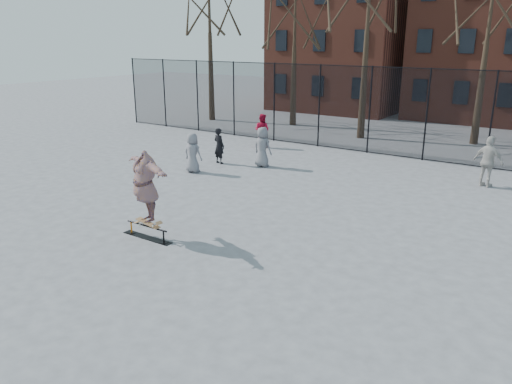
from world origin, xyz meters
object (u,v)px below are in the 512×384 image
Objects in this scene: bystander_grey at (262,147)px; bystander_extra at (193,153)px; skateboard at (148,224)px; skater at (146,188)px; bystander_white at (488,162)px; skate_rail at (147,233)px; bystander_red at (262,130)px; bystander_black at (219,146)px.

bystander_grey reaches higher than bystander_extra.
bystander_grey is at bearing -132.20° from bystander_extra.
skateboard is 1.01m from skater.
bystander_white is at bearing -162.22° from bystander_grey.
bystander_white reaches higher than skateboard.
skater is (0.06, 0.00, 1.28)m from skate_rail.
skate_rail is 6.96m from bystander_extra.
skater is 1.44× the size of bystander_red.
bystander_white is (6.56, 10.41, -0.49)m from skater.
skater is at bearing 90.00° from skateboard.
bystander_white reaches higher than bystander_grey.
bystander_grey is at bearing 125.40° from skater.
bystander_grey reaches higher than skateboard.
bystander_extra is (-3.55, 5.96, 0.65)m from skate_rail.
skateboard is at bearing -66.90° from skater.
bystander_white is at bearing 57.79° from skateboard.
bystander_black is 3.90m from bystander_red.
bystander_grey reaches higher than skate_rail.
bystander_grey is 8.63m from bystander_white.
bystander_black is 1.77m from bystander_extra.
skateboard is 8.50m from bystander_grey.
bystander_extra is (-10.17, -4.45, -0.13)m from bystander_white.
skate_rail is at bearing 124.93° from bystander_black.
bystander_white is (6.56, 10.41, 0.52)m from skateboard.
bystander_black is (-3.66, 7.73, -0.66)m from skater.
bystander_grey is 2.95m from bystander_extra.
bystander_black is at bearing 92.91° from bystander_red.
bystander_black is 10.57m from bystander_white.
bystander_black is 0.94× the size of bystander_red.
bystander_extra is at bearing 41.02° from bystander_white.
bystander_extra is (0.42, -5.65, -0.02)m from bystander_red.
bystander_red is (-0.37, 3.88, 0.05)m from bystander_black.
bystander_black reaches higher than skate_rail.
skater is 6.99m from bystander_extra.
skater is 1.27× the size of bystander_white.
skater is at bearing 75.15° from bystander_white.
bystander_red is (-3.97, 11.61, 0.68)m from skate_rail.
bystander_red reaches higher than bystander_black.
bystander_grey is 3.99m from bystander_red.
skater is at bearing 125.30° from bystander_black.
bystander_white is at bearing 80.89° from skater.
bystander_grey is (-1.81, 8.30, -0.59)m from skater.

